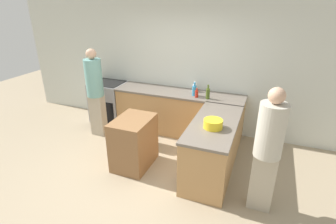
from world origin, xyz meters
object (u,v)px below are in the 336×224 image
at_px(island_table, 134,142).
at_px(hot_sauce_bottle, 197,94).
at_px(range_oven, 109,102).
at_px(mixing_bowl, 213,124).
at_px(dish_soap_bottle, 194,90).
at_px(olive_oil_bottle, 208,93).
at_px(vinegar_bottle_clear, 195,88).
at_px(person_at_peninsula, 268,147).
at_px(person_by_range, 95,90).

xyz_separation_m(island_table, hot_sauce_bottle, (0.72, 1.26, 0.55)).
distance_m(range_oven, mixing_bowl, 3.06).
relative_size(island_table, dish_soap_bottle, 3.26).
bearing_deg(dish_soap_bottle, island_table, -115.68).
relative_size(range_oven, olive_oil_bottle, 3.34).
xyz_separation_m(vinegar_bottle_clear, person_at_peninsula, (1.49, -1.86, -0.04)).
bearing_deg(hot_sauce_bottle, vinegar_bottle_clear, 112.35).
distance_m(range_oven, person_at_peninsula, 3.90).
distance_m(vinegar_bottle_clear, olive_oil_bottle, 0.48).
xyz_separation_m(hot_sauce_bottle, person_at_peninsula, (1.35, -1.53, -0.04)).
height_order(vinegar_bottle_clear, hot_sauce_bottle, vinegar_bottle_clear).
relative_size(olive_oil_bottle, person_by_range, 0.15).
bearing_deg(dish_soap_bottle, vinegar_bottle_clear, 104.94).
relative_size(island_table, hot_sauce_bottle, 4.72).
distance_m(mixing_bowl, dish_soap_bottle, 1.41).
xyz_separation_m(dish_soap_bottle, person_at_peninsula, (1.42, -1.61, -0.07)).
bearing_deg(island_table, range_oven, 134.86).
distance_m(range_oven, olive_oil_bottle, 2.42).
height_order(mixing_bowl, person_by_range, person_by_range).
distance_m(range_oven, person_by_range, 0.90).
height_order(range_oven, hot_sauce_bottle, hot_sauce_bottle).
distance_m(olive_oil_bottle, person_by_range, 2.23).
bearing_deg(dish_soap_bottle, person_by_range, -161.64).
relative_size(island_table, person_by_range, 0.48).
height_order(vinegar_bottle_clear, person_at_peninsula, person_at_peninsula).
height_order(mixing_bowl, vinegar_bottle_clear, vinegar_bottle_clear).
distance_m(dish_soap_bottle, person_at_peninsula, 2.15).
xyz_separation_m(island_table, vinegar_bottle_clear, (0.58, 1.59, 0.55)).
relative_size(range_oven, island_table, 1.06).
distance_m(dish_soap_bottle, person_by_range, 1.97).
xyz_separation_m(hot_sauce_bottle, person_by_range, (-1.94, -0.54, 0.00)).
bearing_deg(olive_oil_bottle, mixing_bowl, -72.88).
distance_m(mixing_bowl, vinegar_bottle_clear, 1.66).
xyz_separation_m(mixing_bowl, vinegar_bottle_clear, (-0.71, 1.50, 0.01)).
relative_size(range_oven, person_by_range, 0.51).
xyz_separation_m(person_by_range, person_at_peninsula, (3.30, -0.99, -0.04)).
distance_m(mixing_bowl, hot_sauce_bottle, 1.31).
bearing_deg(olive_oil_bottle, range_oven, 176.10).
height_order(range_oven, olive_oil_bottle, olive_oil_bottle).
bearing_deg(person_by_range, dish_soap_bottle, 18.36).
distance_m(mixing_bowl, olive_oil_bottle, 1.23).
distance_m(island_table, person_by_range, 1.52).
height_order(range_oven, mixing_bowl, mixing_bowl).
xyz_separation_m(mixing_bowl, person_at_peninsula, (0.78, -0.36, -0.03)).
distance_m(range_oven, hot_sauce_bottle, 2.20).
relative_size(dish_soap_bottle, person_by_range, 0.15).
height_order(range_oven, person_by_range, person_by_range).
xyz_separation_m(island_table, person_at_peninsula, (2.07, -0.27, 0.51)).
relative_size(mixing_bowl, olive_oil_bottle, 1.02).
bearing_deg(range_oven, hot_sauce_bottle, -4.38).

